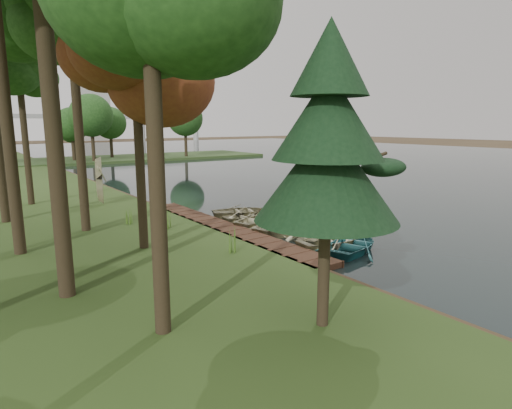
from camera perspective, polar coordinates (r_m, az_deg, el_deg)
ground at (r=24.25m, az=-1.06°, el=-3.09°), size 300.00×300.00×0.00m
water at (r=58.87m, az=12.06°, el=4.85°), size 130.00×200.00×0.05m
boardwalk at (r=23.36m, az=-4.30°, el=-3.27°), size 1.60×16.00×0.30m
peninsula at (r=72.81m, az=-18.61°, el=5.76°), size 50.00×14.00×0.45m
far_trees at (r=71.69m, az=-21.49°, el=10.48°), size 45.60×5.60×8.80m
bridge at (r=141.74m, az=-25.68°, el=10.18°), size 95.90×4.00×8.60m
building_a at (r=165.21m, az=-20.87°, el=11.12°), size 10.00×8.00×18.00m
rowboat_0 at (r=20.07m, az=12.87°, el=-4.99°), size 4.50×3.86×0.78m
rowboat_1 at (r=20.65m, az=10.24°, el=-4.48°), size 3.93×2.99×0.76m
rowboat_2 at (r=21.67m, az=8.26°, el=-3.88°), size 3.62×3.15×0.63m
rowboat_3 at (r=22.54m, az=6.03°, el=-3.11°), size 4.25×3.66×0.74m
rowboat_4 at (r=23.30m, az=3.25°, el=-2.61°), size 4.08×3.34×0.74m
rowboat_5 at (r=24.63m, az=0.67°, el=-1.85°), size 4.17×3.43×0.75m
rowboat_6 at (r=25.78m, az=-1.20°, el=-1.44°), size 3.19×2.42×0.62m
rowboat_7 at (r=26.91m, az=-1.89°, el=-0.77°), size 4.36×3.72×0.76m
stored_rowboat at (r=31.42m, az=-19.80°, el=0.64°), size 3.73×3.07×0.67m
tree_2 at (r=19.38m, az=-15.84°, el=17.58°), size 4.32×4.32×9.84m
tree_4 at (r=24.02m, az=-23.54°, el=21.92°), size 4.62×4.62×12.59m
tree_6 at (r=33.28m, az=-29.13°, el=15.57°), size 4.22×4.22×10.97m
pine_tree at (r=11.20m, az=9.55°, el=8.12°), size 3.80×3.80×8.06m
reeds_0 at (r=18.52m, az=-3.00°, el=-4.88°), size 0.60×0.60×1.01m
reeds_1 at (r=24.75m, az=-16.46°, el=-1.39°), size 0.60×0.60×0.97m
reeds_2 at (r=23.22m, az=-11.64°, el=-1.90°), size 0.60×0.60×1.00m
reeds_3 at (r=28.50m, az=-13.27°, el=0.20°), size 0.60×0.60×0.85m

